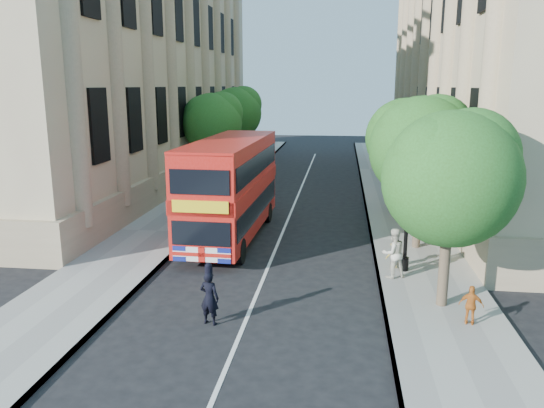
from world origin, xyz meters
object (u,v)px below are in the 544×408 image
at_px(police_constable, 209,298).
at_px(woman_pedestrian, 393,253).
at_px(lamp_post, 408,206).
at_px(box_van, 235,192).
at_px(double_decker_bus, 231,186).

xyz_separation_m(police_constable, woman_pedestrian, (5.49, 4.24, 0.21)).
bearing_deg(police_constable, lamp_post, -126.20).
xyz_separation_m(box_van, police_constable, (1.91, -13.05, -0.45)).
height_order(double_decker_bus, box_van, double_decker_bus).
relative_size(lamp_post, police_constable, 3.26).
bearing_deg(box_van, double_decker_bus, -84.99).
height_order(double_decker_bus, police_constable, double_decker_bus).
xyz_separation_m(lamp_post, woman_pedestrian, (-0.49, -0.76, -1.51)).
xyz_separation_m(double_decker_bus, woman_pedestrian, (6.65, -4.41, -1.39)).
relative_size(double_decker_bus, police_constable, 5.96).
height_order(lamp_post, box_van, lamp_post).
bearing_deg(lamp_post, police_constable, -140.11).
relative_size(box_van, police_constable, 2.88).
bearing_deg(police_constable, woman_pedestrian, -128.43).
relative_size(lamp_post, double_decker_bus, 0.55).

